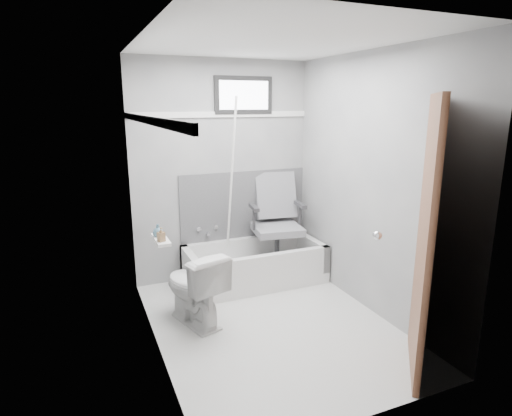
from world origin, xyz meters
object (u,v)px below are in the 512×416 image
office_chair (277,222)px  door (488,248)px  soap_bottle_a (161,235)px  toilet (194,288)px  soap_bottle_b (158,230)px  bathtub (255,264)px

office_chair → door: 2.33m
office_chair → soap_bottle_a: bearing=-137.0°
door → soap_bottle_a: size_ratio=17.89×
office_chair → soap_bottle_a: size_ratio=9.41×
toilet → soap_bottle_a: bearing=29.3°
toilet → soap_bottle_b: 0.72m
bathtub → toilet: (-0.85, -0.62, 0.13)m
bathtub → toilet: size_ratio=2.18×
toilet → door: (1.60, -1.59, 0.66)m
door → bathtub: bearing=108.7°
door → soap_bottle_b: size_ratio=19.06×
soap_bottle_b → office_chair: bearing=30.3°
soap_bottle_b → bathtub: bearing=34.7°
toilet → soap_bottle_a: soap_bottle_a is taller
door → soap_bottle_b: (-1.92, 1.40, -0.04)m
door → soap_bottle_a: (-1.92, 1.26, -0.03)m
bathtub → toilet: toilet is taller
bathtub → office_chair: (0.29, 0.05, 0.44)m
bathtub → office_chair: bearing=9.0°
door → toilet: bearing=135.2°
bathtub → soap_bottle_a: soap_bottle_a is taller
toilet → door: size_ratio=0.34×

